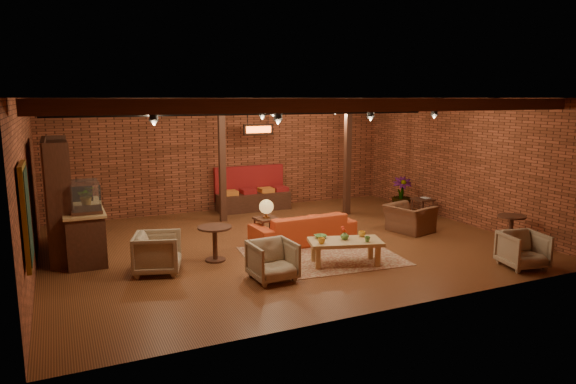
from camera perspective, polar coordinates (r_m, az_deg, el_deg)
name	(u,v)px	position (r m, az deg, el deg)	size (l,w,h in m)	color
floor	(284,243)	(11.52, -0.42, -5.72)	(10.00, 10.00, 0.00)	#402210
ceiling	(284,98)	(11.06, -0.45, 10.41)	(10.00, 8.00, 0.02)	black
wall_back	(228,154)	(14.89, -6.72, 4.17)	(10.00, 0.02, 3.20)	brown
wall_front	(394,208)	(7.75, 11.68, -1.71)	(10.00, 0.02, 3.20)	brown
wall_left	(28,189)	(10.25, -26.91, 0.30)	(0.02, 8.00, 3.20)	brown
wall_right	(461,161)	(13.96, 18.70, 3.28)	(0.02, 8.00, 3.20)	brown
ceiling_beams	(284,104)	(11.06, -0.45, 9.79)	(9.80, 6.40, 0.22)	black
ceiling_pipe	(257,113)	(12.55, -3.45, 8.79)	(0.12, 0.12, 9.60)	black
post_left	(222,161)	(13.39, -7.33, 3.46)	(0.16, 0.16, 3.20)	black
post_right	(348,157)	(14.23, 6.63, 3.88)	(0.16, 0.16, 3.20)	black
service_counter	(82,216)	(11.37, -21.87, -2.53)	(0.80, 2.50, 1.60)	black
plant_counter	(86,194)	(11.49, -21.56, -0.24)	(0.35, 0.39, 0.30)	#337F33
shelving_hutch	(60,198)	(11.39, -24.04, -0.62)	(0.52, 2.00, 2.40)	black
chalkboard_menu	(27,215)	(7.98, -27.03, -2.29)	(0.08, 0.96, 1.46)	black
banquette	(253,193)	(14.83, -3.89, -0.11)	(2.10, 0.70, 1.00)	maroon
service_sign	(258,129)	(14.18, -3.34, 6.96)	(0.86, 0.06, 0.30)	#F35918
ceiling_spotlights	(284,114)	(11.07, -0.44, 8.65)	(6.40, 4.40, 0.28)	black
rug	(321,256)	(10.62, 3.74, -7.11)	(3.02, 2.31, 0.01)	maroon
sofa	(303,228)	(11.48, 1.68, -4.03)	(2.31, 0.90, 0.67)	#B73A19
coffee_table	(344,243)	(10.07, 6.28, -5.64)	(1.54, 1.08, 0.73)	#A8844E
side_table_lamp	(266,210)	(11.31, -2.42, -2.03)	(0.53, 0.53, 1.00)	black
round_table_left	(215,238)	(10.30, -8.13, -5.04)	(0.67, 0.67, 0.70)	black
armchair_a	(158,251)	(9.83, -14.29, -6.37)	(0.81, 0.76, 0.83)	#B5A98C
armchair_b	(273,259)	(9.18, -1.72, -7.41)	(0.76, 0.71, 0.78)	#B5A98C
armchair_right	(409,214)	(12.72, 13.35, -2.39)	(1.01, 0.66, 0.89)	brown
side_table_book	(423,200)	(14.26, 14.75, -0.87)	(0.50, 0.50, 0.56)	black
round_table_right	(511,226)	(12.18, 23.54, -3.47)	(0.59, 0.59, 0.69)	black
armchair_far	(523,248)	(10.79, 24.67, -5.71)	(0.74, 0.69, 0.76)	#B5A98C
plant_tall	(403,160)	(14.84, 12.65, 3.49)	(1.65, 1.65, 2.95)	#4C7F4C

